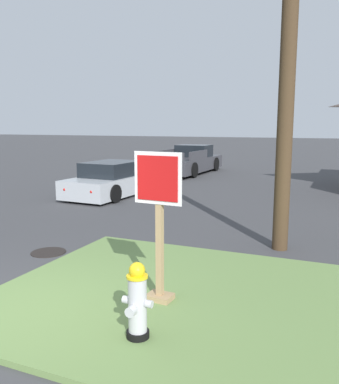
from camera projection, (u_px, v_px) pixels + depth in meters
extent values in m
plane|color=#3D3D3F|center=(12.00, 317.00, 5.54)|extent=(160.00, 160.00, 0.00)
cube|color=#668447|center=(185.00, 298.00, 6.07)|extent=(5.63, 4.66, 0.08)
cylinder|color=black|center=(138.00, 334.00, 4.87)|extent=(0.28, 0.28, 0.08)
cylinder|color=#BCBCC1|center=(138.00, 305.00, 4.81)|extent=(0.22, 0.22, 0.66)
cylinder|color=yellow|center=(137.00, 276.00, 4.75)|extent=(0.25, 0.25, 0.03)
sphere|color=yellow|center=(137.00, 270.00, 4.74)|extent=(0.19, 0.19, 0.19)
cube|color=yellow|center=(137.00, 264.00, 4.73)|extent=(0.04, 0.04, 0.04)
cylinder|color=#BCBCC1|center=(126.00, 300.00, 4.86)|extent=(0.08, 0.09, 0.09)
cylinder|color=#BCBCC1|center=(149.00, 304.00, 4.75)|extent=(0.08, 0.09, 0.09)
cylinder|color=#BCBCC1|center=(131.00, 311.00, 4.67)|extent=(0.12, 0.09, 0.12)
cube|color=#A3845B|center=(160.00, 230.00, 5.75)|extent=(0.09, 0.09, 2.07)
cube|color=#A3845B|center=(160.00, 297.00, 5.92)|extent=(0.37, 0.30, 0.08)
cube|color=white|center=(158.00, 178.00, 5.59)|extent=(0.72, 0.05, 0.72)
cube|color=red|center=(157.00, 178.00, 5.58)|extent=(0.62, 0.04, 0.62)
cylinder|color=black|center=(48.00, 252.00, 8.34)|extent=(0.70, 0.70, 0.02)
cube|color=#ADB2B7|center=(115.00, 184.00, 15.17)|extent=(2.01, 4.49, 0.64)
cube|color=black|center=(112.00, 169.00, 14.88)|extent=(1.64, 2.10, 0.56)
cylinder|color=black|center=(116.00, 181.00, 16.76)|extent=(0.25, 0.63, 0.62)
cylinder|color=black|center=(153.00, 183.00, 16.03)|extent=(0.25, 0.63, 0.62)
cylinder|color=black|center=(73.00, 190.00, 14.34)|extent=(0.25, 0.63, 0.62)
cylinder|color=black|center=(114.00, 194.00, 13.61)|extent=(0.25, 0.63, 0.62)
sphere|color=white|center=(133.00, 175.00, 17.30)|extent=(0.14, 0.14, 0.14)
sphere|color=red|center=(65.00, 189.00, 13.47)|extent=(0.12, 0.12, 0.12)
sphere|color=white|center=(155.00, 177.00, 16.84)|extent=(0.14, 0.14, 0.14)
sphere|color=red|center=(92.00, 192.00, 13.01)|extent=(0.12, 0.12, 0.12)
cube|color=#38383D|center=(188.00, 164.00, 21.91)|extent=(2.13, 5.61, 0.68)
cube|color=black|center=(194.00, 151.00, 22.50)|extent=(1.78, 1.49, 0.68)
cube|color=#38383D|center=(165.00, 154.00, 21.34)|extent=(0.17, 2.34, 0.44)
cube|color=#38383D|center=(198.00, 155.00, 20.56)|extent=(0.17, 2.34, 0.44)
cube|color=#38383D|center=(167.00, 157.00, 19.38)|extent=(1.78, 0.15, 0.44)
cylinder|color=black|center=(185.00, 163.00, 23.81)|extent=(0.28, 0.77, 0.76)
cylinder|color=black|center=(215.00, 164.00, 23.04)|extent=(0.28, 0.77, 0.76)
cylinder|color=black|center=(159.00, 168.00, 20.82)|extent=(0.28, 0.77, 0.76)
cylinder|color=black|center=(193.00, 170.00, 20.05)|extent=(0.28, 0.77, 0.76)
cylinder|color=#42301E|center=(291.00, 3.00, 7.81)|extent=(0.32, 0.32, 9.72)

